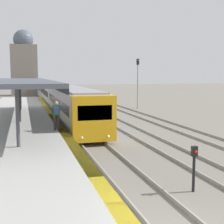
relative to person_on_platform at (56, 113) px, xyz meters
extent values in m
cube|color=yellow|center=(0.32, -11.78, -0.99)|extent=(0.50, 80.00, 0.01)
cube|color=#4C515B|center=(-2.04, 4.01, 1.73)|extent=(4.00, 19.27, 0.20)
cube|color=black|center=(-0.08, 4.01, 1.51)|extent=(0.08, 19.27, 0.24)
cylinder|color=#47474C|center=(-2.04, -3.70, 0.32)|extent=(0.16, 0.16, 2.61)
cylinder|color=#47474C|center=(-2.04, 4.01, 0.32)|extent=(0.16, 0.16, 2.61)
cylinder|color=#47474C|center=(-2.04, 11.71, 0.32)|extent=(0.16, 0.16, 2.61)
cylinder|color=#2D2D33|center=(-0.10, 0.04, -0.56)|extent=(0.14, 0.14, 0.85)
cylinder|color=#2D2D33|center=(0.10, 0.04, -0.56)|extent=(0.14, 0.14, 0.85)
cube|color=#2D6638|center=(0.00, 0.04, 0.16)|extent=(0.40, 0.22, 0.60)
sphere|color=tan|center=(0.00, 0.04, 0.57)|extent=(0.22, 0.22, 0.22)
cube|color=#334C8E|center=(0.00, -0.16, 0.18)|extent=(0.30, 0.18, 0.40)
cube|color=gold|center=(2.04, -0.59, -0.31)|extent=(2.52, 0.70, 2.62)
cube|color=black|center=(2.04, -0.92, 0.06)|extent=(1.97, 0.04, 0.84)
sphere|color=#EFEACC|center=(1.28, -0.93, -1.32)|extent=(0.16, 0.16, 0.16)
sphere|color=#EFEACC|center=(2.80, -0.93, -1.32)|extent=(0.16, 0.16, 0.16)
cube|color=#B7B7BC|center=(2.04, 7.61, -0.31)|extent=(2.52, 15.69, 2.62)
cube|color=gray|center=(2.04, 7.61, 1.06)|extent=(2.22, 15.38, 0.12)
cube|color=black|center=(2.04, 7.61, -0.02)|extent=(2.54, 14.43, 0.68)
cylinder|color=black|center=(0.97, 2.51, -1.54)|extent=(0.12, 0.70, 0.70)
cylinder|color=black|center=(3.11, 2.51, -1.54)|extent=(0.12, 0.70, 0.70)
cylinder|color=black|center=(0.97, 12.70, -1.54)|extent=(0.12, 0.70, 0.70)
cylinder|color=black|center=(3.11, 12.70, -1.54)|extent=(0.12, 0.70, 0.70)
cube|color=#B7B7BC|center=(2.04, 23.64, -0.31)|extent=(2.52, 15.69, 2.62)
cube|color=gray|center=(2.04, 23.64, 1.06)|extent=(2.22, 15.38, 0.12)
cube|color=black|center=(2.04, 23.64, -0.02)|extent=(2.54, 14.43, 0.68)
cylinder|color=black|center=(0.97, 18.55, -1.54)|extent=(0.12, 0.70, 0.70)
cylinder|color=black|center=(3.11, 18.55, -1.54)|extent=(0.12, 0.70, 0.70)
cylinder|color=black|center=(0.97, 28.74, -1.54)|extent=(0.12, 0.70, 0.70)
cylinder|color=black|center=(3.11, 28.74, -1.54)|extent=(0.12, 0.70, 0.70)
cube|color=#B7B7BC|center=(2.04, 39.68, -0.31)|extent=(2.52, 15.69, 2.62)
cube|color=gray|center=(2.04, 39.68, 1.06)|extent=(2.22, 15.38, 0.12)
cube|color=black|center=(2.04, 39.68, -0.02)|extent=(2.54, 14.43, 0.68)
cylinder|color=black|center=(0.97, 34.59, -1.54)|extent=(0.12, 0.70, 0.70)
cylinder|color=black|center=(3.11, 34.59, -1.54)|extent=(0.12, 0.70, 0.70)
cylinder|color=black|center=(0.97, 44.78, -1.54)|extent=(0.12, 0.70, 0.70)
cylinder|color=black|center=(3.11, 44.78, -1.54)|extent=(0.12, 0.70, 0.70)
cylinder|color=black|center=(3.84, -8.44, -1.26)|extent=(0.10, 0.10, 1.26)
cube|color=black|center=(3.84, -8.44, -0.45)|extent=(0.20, 0.14, 0.36)
sphere|color=red|center=(3.84, -8.53, -0.45)|extent=(0.11, 0.11, 0.11)
cylinder|color=gray|center=(11.40, 17.35, 1.08)|extent=(0.14, 0.14, 5.94)
cube|color=black|center=(11.40, 17.35, 3.70)|extent=(0.28, 0.20, 0.70)
sphere|color=green|center=(11.40, 17.23, 3.84)|extent=(0.14, 0.14, 0.14)
cube|color=slate|center=(-1.49, 46.09, 2.98)|extent=(4.96, 4.96, 9.74)
sphere|color=#4C5666|center=(-1.49, 46.09, 8.90)|extent=(3.82, 3.82, 3.82)
camera|label=1|loc=(-1.76, -17.76, 2.18)|focal=50.00mm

